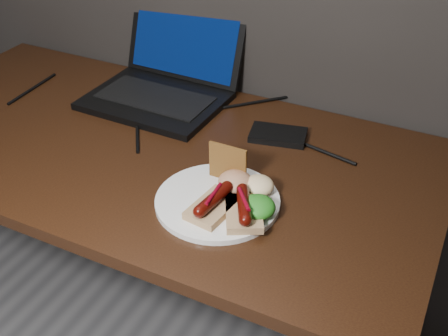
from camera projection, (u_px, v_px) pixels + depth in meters
desk at (145, 174)px, 1.39m from camera, size 1.40×0.70×0.75m
laptop at (166, 77)px, 1.52m from camera, size 0.36×0.36×0.25m
hard_drive at (278, 135)px, 1.36m from camera, size 0.15×0.11×0.02m
desk_cables at (174, 114)px, 1.45m from camera, size 0.93×0.42×0.01m
plate at (218, 201)px, 1.15m from camera, size 0.31×0.31×0.01m
bread_sausage_center at (214, 204)px, 1.10m from camera, size 0.08×0.12×0.04m
bread_sausage_right at (244, 209)px, 1.09m from camera, size 0.12×0.13×0.04m
crispbread at (228, 163)px, 1.17m from camera, size 0.08×0.01×0.08m
salad_greens at (258, 207)px, 1.09m from camera, size 0.07×0.07×0.04m
salsa_mound at (235, 182)px, 1.16m from camera, size 0.07×0.07×0.04m
coleslaw_mound at (258, 185)px, 1.15m from camera, size 0.06×0.06×0.04m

